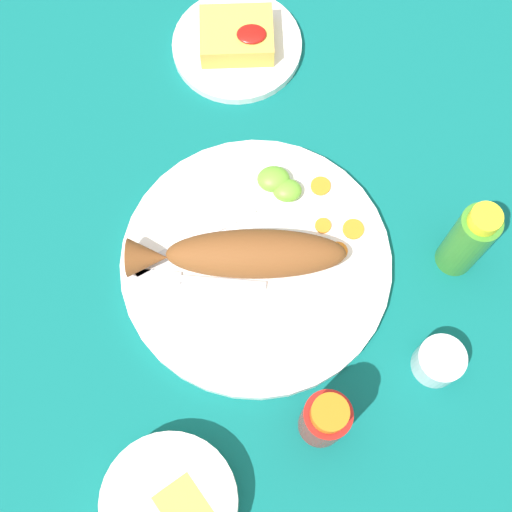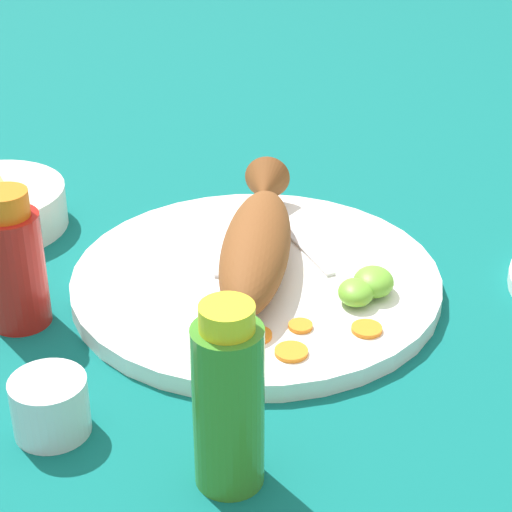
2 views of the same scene
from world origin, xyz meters
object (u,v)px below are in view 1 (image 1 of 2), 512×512
Objects in this scene: main_plate at (256,263)px; guacamole_bowl at (170,502)px; fork_far at (187,245)px; salt_cup at (438,362)px; fork_near at (188,279)px; hot_sauce_bottle_green at (469,242)px; fried_fish at (242,254)px; side_plate_fries at (237,46)px; hot_sauce_bottle_red at (325,419)px.

main_plate is 2.25× the size of guacamole_bowl.
salt_cup is (0.32, -0.17, 0.00)m from fork_far.
hot_sauce_bottle_green is at bearing -169.90° from fork_near.
fork_far is (-0.00, 0.05, 0.00)m from fork_near.
fried_fish is at bearing 149.26° from salt_cup.
fork_near is at bearing -176.79° from hot_sauce_bottle_green.
side_plate_fries is (0.08, 0.38, -0.01)m from fork_near.
fried_fish is 0.08m from fork_far.
salt_cup is at bearing 124.26° from fork_far.
main_plate is at bearing -87.36° from side_plate_fries.
hot_sauce_bottle_green reaches higher than fork_far.
fried_fish is 2.12× the size of hot_sauce_bottle_red.
fork_near is 1.09× the size of fork_far.
hot_sauce_bottle_green is (0.27, -0.00, 0.06)m from main_plate.
fried_fish reaches higher than fork_near.
fried_fish reaches higher than salt_cup.
hot_sauce_bottle_green is at bearing -0.56° from main_plate.
salt_cup is at bearing -28.91° from fried_fish.
hot_sauce_bottle_red is (0.17, -0.19, 0.04)m from fork_near.
fried_fish is 4.68× the size of salt_cup.
guacamole_bowl reaches higher than main_plate.
hot_sauce_bottle_green is 0.46m from side_plate_fries.
fried_fish is 1.46× the size of side_plate_fries.
hot_sauce_bottle_red is 0.18m from salt_cup.
hot_sauce_bottle_green is (0.37, -0.03, 0.05)m from fork_far.
main_plate is 5.97× the size of salt_cup.
fried_fish is at bearing 133.49° from fork_far.
fork_near is 0.37m from hot_sauce_bottle_green.
fork_far is at bearing 162.84° from fried_fish.
fork_near is 0.38m from side_plate_fries.
fork_near is at bearing 63.63° from fork_far.
hot_sauce_bottle_red reaches higher than main_plate.
side_plate_fries is 1.21× the size of guacamole_bowl.
side_plate_fries is at bearing 92.64° from main_plate.
hot_sauce_bottle_red reaches higher than guacamole_bowl.
salt_cup is at bearing 165.85° from fork_near.
salt_cup is (-0.04, -0.14, -0.05)m from hot_sauce_bottle_green.
fork_near is at bearing 130.48° from hot_sauce_bottle_red.
hot_sauce_bottle_red is 0.29m from hot_sauce_bottle_green.
guacamole_bowl is at bearing 92.50° from fork_near.
fork_far is 1.04× the size of guacamole_bowl.
main_plate is at bearing 108.78° from hot_sauce_bottle_red.
salt_cup reaches higher than side_plate_fries.
fork_near is 0.94× the size of side_plate_fries.
hot_sauce_bottle_red is 0.83× the size of guacamole_bowl.
guacamole_bowl is at bearing -105.44° from fried_fish.
guacamole_bowl is (-0.11, -0.30, 0.02)m from main_plate.
fried_fish is 1.56× the size of fork_near.
main_plate is 1.86× the size of side_plate_fries.
hot_sauce_bottle_red is 2.21× the size of salt_cup.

